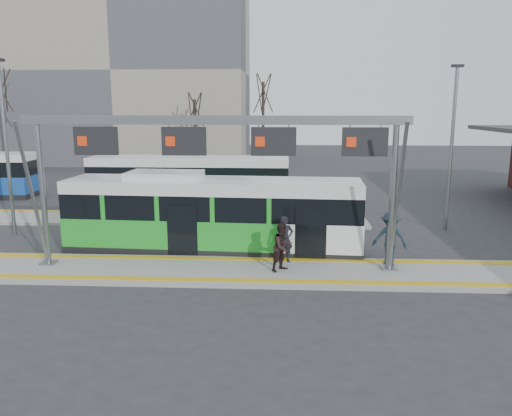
{
  "coord_description": "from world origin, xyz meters",
  "views": [
    {
      "loc": [
        1.79,
        -16.34,
        5.61
      ],
      "look_at": [
        0.77,
        3.0,
        1.7
      ],
      "focal_mm": 35.0,
      "sensor_mm": 36.0,
      "label": 1
    }
  ],
  "objects_px": {
    "passenger_c": "(390,238)",
    "passenger_b": "(283,247)",
    "gantry": "(218,147)",
    "hero_bus": "(213,215)",
    "passenger_a": "(285,239)"
  },
  "relations": [
    {
      "from": "passenger_a",
      "to": "passenger_c",
      "type": "height_order",
      "value": "passenger_c"
    },
    {
      "from": "hero_bus",
      "to": "passenger_b",
      "type": "distance_m",
      "value": 3.94
    },
    {
      "from": "passenger_c",
      "to": "passenger_b",
      "type": "bearing_deg",
      "value": -142.52
    },
    {
      "from": "passenger_b",
      "to": "hero_bus",
      "type": "bearing_deg",
      "value": 90.6
    },
    {
      "from": "gantry",
      "to": "passenger_c",
      "type": "bearing_deg",
      "value": 5.63
    },
    {
      "from": "passenger_c",
      "to": "hero_bus",
      "type": "bearing_deg",
      "value": -171.71
    },
    {
      "from": "hero_bus",
      "to": "passenger_b",
      "type": "height_order",
      "value": "hero_bus"
    },
    {
      "from": "passenger_b",
      "to": "gantry",
      "type": "bearing_deg",
      "value": 128.04
    },
    {
      "from": "passenger_c",
      "to": "passenger_a",
      "type": "bearing_deg",
      "value": -156.74
    },
    {
      "from": "gantry",
      "to": "passenger_b",
      "type": "distance_m",
      "value": 3.98
    },
    {
      "from": "gantry",
      "to": "passenger_b",
      "type": "xyz_separation_m",
      "value": [
        2.18,
        -0.29,
        -3.32
      ]
    },
    {
      "from": "hero_bus",
      "to": "passenger_c",
      "type": "height_order",
      "value": "hero_bus"
    },
    {
      "from": "hero_bus",
      "to": "passenger_b",
      "type": "xyz_separation_m",
      "value": [
        2.76,
        -2.76,
        -0.46
      ]
    },
    {
      "from": "hero_bus",
      "to": "passenger_c",
      "type": "bearing_deg",
      "value": -13.01
    },
    {
      "from": "passenger_a",
      "to": "passenger_c",
      "type": "relative_size",
      "value": 0.89
    }
  ]
}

